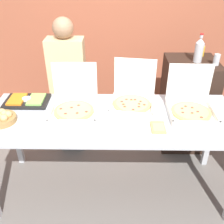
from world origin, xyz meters
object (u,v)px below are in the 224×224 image
at_px(soda_can_silver, 217,60).
at_px(person_guest_plaid, 69,87).
at_px(pizza_box_far_right, 74,104).
at_px(soda_can_colored, 202,51).
at_px(pizza_box_near_left, 133,97).
at_px(pizza_box_far_left, 190,105).
at_px(veggie_tray, 27,101).
at_px(paper_plate_front_left, 158,128).
at_px(soda_bottle, 199,50).
at_px(bread_basket, 2,118).

height_order(soda_can_silver, person_guest_plaid, person_guest_plaid).
height_order(pizza_box_far_right, soda_can_colored, pizza_box_far_right).
height_order(pizza_box_near_left, pizza_box_far_left, pizza_box_far_left).
height_order(veggie_tray, soda_can_silver, soda_can_silver).
bearing_deg(pizza_box_near_left, paper_plate_front_left, -56.75).
bearing_deg(veggie_tray, soda_bottle, 17.64).
bearing_deg(soda_can_colored, paper_plate_front_left, -118.49).
distance_m(pizza_box_far_right, soda_can_silver, 1.62).
relative_size(veggie_tray, soda_bottle, 1.35).
bearing_deg(paper_plate_front_left, pizza_box_far_right, 158.59).
distance_m(paper_plate_front_left, bread_basket, 1.37).
bearing_deg(soda_bottle, pizza_box_far_left, -107.18).
bearing_deg(pizza_box_far_right, soda_bottle, 27.76).
bearing_deg(person_guest_plaid, soda_can_colored, -168.79).
relative_size(pizza_box_far_right, person_guest_plaid, 0.27).
height_order(bread_basket, soda_can_colored, soda_can_colored).
height_order(pizza_box_far_right, veggie_tray, pizza_box_far_right).
xyz_separation_m(pizza_box_near_left, person_guest_plaid, (-0.71, 0.47, -0.12)).
distance_m(veggie_tray, soda_bottle, 1.92).
height_order(soda_can_colored, person_guest_plaid, person_guest_plaid).
bearing_deg(soda_can_colored, veggie_tray, -158.04).
distance_m(veggie_tray, bread_basket, 0.36).
bearing_deg(soda_bottle, pizza_box_near_left, -142.12).
xyz_separation_m(bread_basket, soda_bottle, (1.92, 0.91, 0.32)).
height_order(paper_plate_front_left, veggie_tray, veggie_tray).
xyz_separation_m(paper_plate_front_left, soda_bottle, (0.56, 1.01, 0.35)).
bearing_deg(veggie_tray, soda_can_silver, 13.47).
distance_m(soda_bottle, person_guest_plaid, 1.52).
height_order(veggie_tray, bread_basket, bread_basket).
relative_size(pizza_box_far_left, person_guest_plaid, 0.26).
relative_size(soda_can_colored, person_guest_plaid, 0.08).
xyz_separation_m(pizza_box_far_left, soda_can_silver, (0.40, 0.62, 0.21)).
xyz_separation_m(pizza_box_far_right, bread_basket, (-0.62, -0.20, -0.03)).
bearing_deg(veggie_tray, pizza_box_near_left, -0.71).
height_order(bread_basket, soda_bottle, soda_bottle).
bearing_deg(soda_can_silver, soda_can_colored, 105.80).
xyz_separation_m(soda_can_silver, soda_can_colored, (-0.08, 0.29, 0.00)).
bearing_deg(veggie_tray, bread_basket, -109.61).
bearing_deg(soda_can_silver, person_guest_plaid, -179.37).
height_order(paper_plate_front_left, soda_can_silver, soda_can_silver).
distance_m(paper_plate_front_left, soda_can_colored, 1.39).
xyz_separation_m(pizza_box_far_right, soda_bottle, (1.31, 0.72, 0.28)).
bearing_deg(pizza_box_far_left, bread_basket, -172.67).
bearing_deg(person_guest_plaid, pizza_box_near_left, 146.54).
distance_m(pizza_box_far_left, soda_can_silver, 0.77).
relative_size(pizza_box_near_left, person_guest_plaid, 0.29).
relative_size(pizza_box_near_left, soda_can_silver, 3.90).
distance_m(pizza_box_near_left, soda_can_silver, 1.07).
distance_m(soda_bottle, soda_can_colored, 0.23).
bearing_deg(soda_can_silver, paper_plate_front_left, -128.87).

